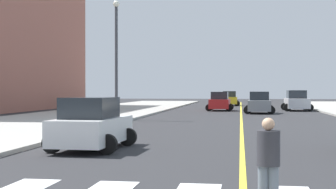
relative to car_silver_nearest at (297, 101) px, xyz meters
name	(u,v)px	position (x,y,z in m)	size (l,w,h in m)	color
sidewalk_kerb_west	(11,127)	(-17.61, -24.88, -0.87)	(10.00, 120.00, 0.15)	#9E9B93
lane_divider_paint	(241,113)	(-5.41, -4.88, -0.94)	(0.16, 80.00, 0.01)	yellow
car_silver_nearest	(297,101)	(0.00, 0.00, 0.00)	(2.85, 4.54, 2.02)	#B7B7BC
car_yellow_second	(229,99)	(-6.92, 14.89, -0.06)	(2.76, 4.33, 1.90)	gold
car_gray_third	(259,103)	(-3.84, -6.04, -0.05)	(2.76, 4.33, 1.91)	slate
car_white_fifth	(92,125)	(-10.51, -33.29, -0.11)	(2.59, 4.07, 1.79)	silver
car_red_sixth	(220,102)	(-7.49, -1.06, -0.07)	(2.68, 4.24, 1.87)	red
pedestrian_crossing	(268,160)	(-5.01, -41.18, -0.08)	(0.39, 0.39, 1.58)	slate
street_lamp	(116,49)	(-13.85, -17.02, 3.88)	(0.44, 0.44, 7.98)	#38383D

